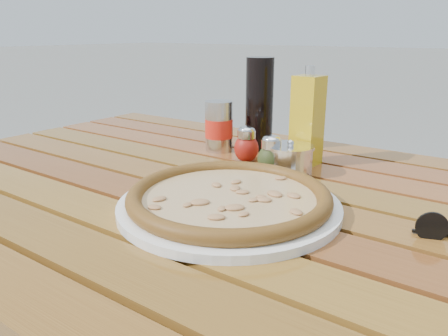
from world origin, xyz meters
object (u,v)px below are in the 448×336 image
Objects in this scene: plate at (229,205)px; pizza at (229,196)px; pepper_shaker at (246,145)px; dark_bottle at (259,104)px; parmesan_tin at (290,159)px; table at (218,223)px; oregano_shaker at (271,156)px; soda_can at (219,127)px; olive_oil_cruet at (307,120)px.

plate is 0.02m from pizza.
dark_bottle is at bearing 107.71° from pepper_shaker.
parmesan_tin is at bearing 91.72° from pizza.
pizza reaches higher than plate.
dark_bottle is (-0.08, 0.28, 0.19)m from table.
pepper_shaker is at bearing 152.65° from oregano_shaker.
pepper_shaker is at bearing 116.71° from pizza.
soda_can reaches higher than oregano_shaker.
plate is at bearing -51.55° from soda_can.
soda_can is at bearing 128.45° from plate.
olive_oil_cruet is at bearing 28.53° from pepper_shaker.
oregano_shaker is 0.21m from soda_can.
olive_oil_cruet is at bearing 93.23° from parmesan_tin.
olive_oil_cruet is at bearing 72.89° from table.
dark_bottle is at bearing 161.71° from olive_oil_cruet.
olive_oil_cruet is (-0.01, 0.31, 0.07)m from pizza.
pepper_shaker is (-0.12, 0.25, 0.02)m from pizza.
table is 3.89× the size of plate.
dark_bottle is at bearing 128.17° from oregano_shaker.
soda_can is at bearing 128.45° from pizza.
table is at bearing -75.51° from pepper_shaker.
parmesan_tin is (0.15, -0.13, -0.08)m from dark_bottle.
oregano_shaker is at bearing -24.43° from soda_can.
table is at bearing -54.54° from soda_can.
plate is (0.08, -0.08, 0.08)m from table.
dark_bottle is 1.05× the size of olive_oil_cruet.
table is 0.29m from olive_oil_cruet.
pepper_shaker is at bearing -21.93° from soda_can.
pepper_shaker is 0.37× the size of dark_bottle.
pepper_shaker is 0.14m from olive_oil_cruet.
table is 17.07× the size of oregano_shaker.
oregano_shaker reaches higher than plate.
plate is 0.28m from pepper_shaker.
parmesan_tin is (0.03, 0.02, -0.01)m from oregano_shaker.
plate is at bearing -65.94° from dark_bottle.
oregano_shaker is 0.76× the size of parmesan_tin.
soda_can is at bearing 155.57° from oregano_shaker.
table is 6.36× the size of dark_bottle.
table is at bearing -107.11° from olive_oil_cruet.
pepper_shaker reaches higher than plate.
pizza is 4.58× the size of oregano_shaker.
olive_oil_cruet is (-0.01, 0.31, 0.09)m from plate.
olive_oil_cruet reaches higher than plate.
olive_oil_cruet is (0.22, 0.02, 0.04)m from soda_can.
oregano_shaker is (0.04, 0.12, 0.11)m from table.
pizza is 0.21m from oregano_shaker.
pepper_shaker is (-0.12, 0.25, 0.03)m from plate.
dark_bottle is (-0.04, 0.11, 0.07)m from pepper_shaker.
pizza is 0.28m from pepper_shaker.
pizza is 0.40m from dark_bottle.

